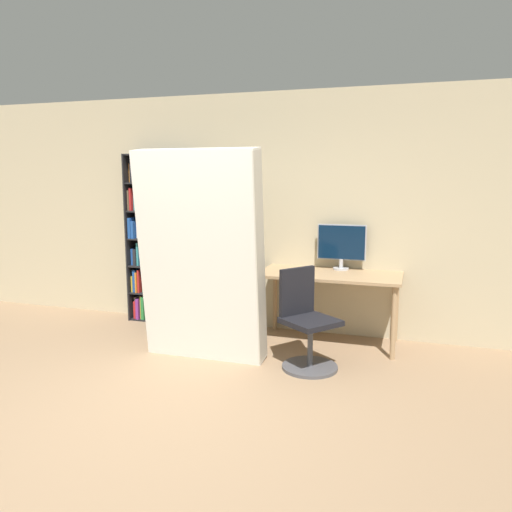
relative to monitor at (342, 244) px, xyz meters
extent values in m
plane|color=#937556|center=(-1.14, -2.51, -1.04)|extent=(16.00, 16.00, 0.00)
cube|color=#C6B793|center=(-1.14, 0.13, 0.31)|extent=(8.00, 0.06, 2.70)
cube|color=tan|center=(-0.08, -0.24, -0.29)|extent=(1.47, 0.69, 0.03)
cylinder|color=tan|center=(-0.76, -0.53, -0.68)|extent=(0.05, 0.05, 0.74)
cylinder|color=tan|center=(0.60, -0.53, -0.68)|extent=(0.05, 0.05, 0.74)
cylinder|color=tan|center=(-0.76, 0.04, -0.68)|extent=(0.05, 0.05, 0.74)
cylinder|color=tan|center=(0.60, 0.04, -0.68)|extent=(0.05, 0.05, 0.74)
cylinder|color=#B7B7BC|center=(0.00, 0.00, -0.27)|extent=(0.17, 0.17, 0.02)
cylinder|color=#B7B7BC|center=(0.00, 0.00, -0.21)|extent=(0.04, 0.04, 0.10)
cube|color=#B7B7BC|center=(0.00, 0.00, 0.02)|extent=(0.52, 0.02, 0.39)
cube|color=#0A1E38|center=(0.00, 0.00, 0.02)|extent=(0.50, 0.03, 0.36)
cylinder|color=#4C4C51|center=(-0.12, -1.01, -1.03)|extent=(0.52, 0.52, 0.03)
cylinder|color=#4C4C51|center=(-0.12, -1.01, -0.81)|extent=(0.05, 0.05, 0.40)
cube|color=black|center=(-0.12, -1.01, -0.59)|extent=(0.62, 0.62, 0.05)
cube|color=black|center=(-0.28, -0.89, -0.34)|extent=(0.27, 0.34, 0.45)
cube|color=black|center=(-2.57, -0.04, -0.03)|extent=(0.02, 0.29, 2.03)
cube|color=black|center=(-1.77, -0.04, -0.03)|extent=(0.02, 0.29, 2.03)
cube|color=black|center=(-2.17, 0.09, -0.03)|extent=(0.82, 0.02, 2.03)
cube|color=black|center=(-2.17, -0.04, -1.04)|extent=(0.79, 0.25, 0.02)
cube|color=black|center=(-2.17, -0.04, -0.70)|extent=(0.79, 0.25, 0.02)
cube|color=black|center=(-2.17, -0.04, -0.36)|extent=(0.79, 0.25, 0.02)
cube|color=black|center=(-2.17, -0.04, -0.03)|extent=(0.79, 0.25, 0.02)
cube|color=black|center=(-2.17, -0.04, 0.31)|extent=(0.79, 0.25, 0.02)
cube|color=black|center=(-2.17, -0.04, 0.64)|extent=(0.79, 0.25, 0.02)
cube|color=black|center=(-2.17, -0.04, 0.98)|extent=(0.79, 0.25, 0.02)
cube|color=silver|center=(-2.55, 0.00, -0.90)|extent=(0.02, 0.16, 0.26)
cube|color=red|center=(-2.51, -0.04, -0.92)|extent=(0.04, 0.20, 0.22)
cube|color=#7A2D84|center=(-2.47, -0.06, -0.90)|extent=(0.04, 0.20, 0.26)
cube|color=gold|center=(-2.43, -0.05, -0.88)|extent=(0.02, 0.16, 0.29)
cube|color=#287A38|center=(-2.40, -0.07, -0.88)|extent=(0.04, 0.17, 0.29)
cube|color=gold|center=(-2.55, -0.06, -0.59)|extent=(0.02, 0.14, 0.20)
cube|color=#1E4C9E|center=(-2.51, -0.03, -0.55)|extent=(0.04, 0.21, 0.28)
cube|color=orange|center=(-2.48, -0.06, -0.57)|extent=(0.02, 0.18, 0.25)
cube|color=red|center=(-2.45, -0.05, -0.55)|extent=(0.02, 0.18, 0.28)
cube|color=#287A38|center=(-2.41, -0.01, -0.57)|extent=(0.04, 0.16, 0.25)
cube|color=#232328|center=(-2.37, -0.05, -0.59)|extent=(0.03, 0.17, 0.20)
cube|color=teal|center=(-2.33, -0.05, -0.56)|extent=(0.03, 0.19, 0.25)
cube|color=gold|center=(-2.29, -0.03, -0.56)|extent=(0.03, 0.18, 0.27)
cube|color=#7A2D84|center=(-2.25, -0.03, -0.59)|extent=(0.03, 0.20, 0.20)
cube|color=#1E4C9E|center=(-2.54, -0.01, -0.25)|extent=(0.03, 0.19, 0.20)
cube|color=#232328|center=(-2.50, -0.05, -0.25)|extent=(0.04, 0.17, 0.20)
cube|color=teal|center=(-2.46, -0.03, -0.22)|extent=(0.02, 0.17, 0.28)
cube|color=#7A2D84|center=(-2.43, -0.02, -0.21)|extent=(0.02, 0.14, 0.28)
cube|color=#1E4C9E|center=(-2.54, -0.06, 0.10)|extent=(0.04, 0.21, 0.25)
cube|color=#1E4C9E|center=(-2.49, -0.09, 0.09)|extent=(0.03, 0.14, 0.21)
cube|color=silver|center=(-2.45, -0.02, 0.13)|extent=(0.04, 0.17, 0.29)
cube|color=#232328|center=(-2.41, -0.04, 0.09)|extent=(0.02, 0.19, 0.22)
cube|color=#287A38|center=(-2.38, 0.00, 0.11)|extent=(0.02, 0.17, 0.26)
cube|color=red|center=(-2.35, -0.06, 0.09)|extent=(0.03, 0.18, 0.22)
cube|color=#287A38|center=(-2.31, -0.07, 0.10)|extent=(0.04, 0.16, 0.24)
cube|color=#287A38|center=(-2.28, -0.07, 0.08)|extent=(0.02, 0.19, 0.19)
cube|color=#7A2D84|center=(-2.25, -0.06, 0.09)|extent=(0.04, 0.20, 0.22)
cube|color=brown|center=(-2.55, -0.05, 0.44)|extent=(0.02, 0.18, 0.24)
cube|color=red|center=(-2.52, -0.05, 0.45)|extent=(0.02, 0.18, 0.27)
cube|color=teal|center=(-2.49, -0.01, 0.45)|extent=(0.02, 0.17, 0.27)
cube|color=#7A2D84|center=(-2.45, -0.01, 0.44)|extent=(0.04, 0.14, 0.24)
cube|color=orange|center=(-2.41, -0.06, 0.43)|extent=(0.03, 0.16, 0.22)
cube|color=orange|center=(-2.54, 0.00, 0.77)|extent=(0.03, 0.15, 0.23)
cube|color=#232328|center=(-2.51, -0.02, 0.78)|extent=(0.03, 0.19, 0.26)
cube|color=orange|center=(-2.48, -0.03, 0.77)|extent=(0.02, 0.20, 0.24)
cube|color=gold|center=(-2.44, -0.03, 0.78)|extent=(0.04, 0.19, 0.26)
cube|color=silver|center=(-1.18, -1.08, -0.03)|extent=(1.20, 0.45, 2.03)
cube|color=beige|center=(-0.58, -1.08, -0.03)|extent=(0.01, 0.45, 1.99)
camera|label=1|loc=(0.76, -5.37, 0.74)|focal=35.00mm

